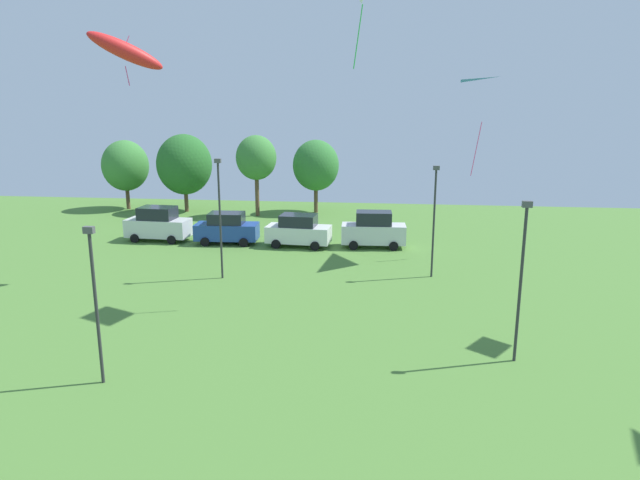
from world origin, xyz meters
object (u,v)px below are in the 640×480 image
(parked_car_second_from_left, at_px, (227,228))
(light_post_0, at_px, (434,216))
(treeline_tree_2, at_px, (256,158))
(treeline_tree_3, at_px, (316,165))
(light_post_1, at_px, (220,213))
(kite_flying_0, at_px, (126,51))
(treeline_tree_0, at_px, (125,166))
(parked_car_rightmost_in_row, at_px, (374,230))
(treeline_tree_1, at_px, (184,165))
(light_post_2, at_px, (521,273))
(light_post_3, at_px, (95,296))
(parked_car_leftmost, at_px, (158,224))
(parked_car_third_from_left, at_px, (299,231))
(kite_flying_2, at_px, (499,98))

(parked_car_second_from_left, relative_size, light_post_0, 0.71)
(light_post_0, bearing_deg, treeline_tree_2, 129.70)
(parked_car_second_from_left, xyz_separation_m, treeline_tree_3, (4.88, 12.85, 3.25))
(light_post_0, relative_size, treeline_tree_2, 0.90)
(parked_car_second_from_left, xyz_separation_m, light_post_1, (2.04, -8.29, 2.73))
(kite_flying_0, height_order, treeline_tree_0, kite_flying_0)
(parked_car_rightmost_in_row, height_order, light_post_1, light_post_1)
(parked_car_second_from_left, relative_size, light_post_1, 0.66)
(treeline_tree_1, bearing_deg, treeline_tree_3, 4.42)
(light_post_0, height_order, treeline_tree_1, treeline_tree_1)
(light_post_2, height_order, light_post_3, light_post_2)
(kite_flying_0, relative_size, parked_car_second_from_left, 0.88)
(light_post_1, bearing_deg, treeline_tree_0, 126.35)
(light_post_1, height_order, treeline_tree_0, light_post_1)
(parked_car_leftmost, distance_m, treeline_tree_1, 12.19)
(light_post_3, xyz_separation_m, treeline_tree_1, (-8.61, 33.13, 1.12))
(light_post_0, xyz_separation_m, light_post_3, (-12.75, -14.62, -0.36))
(parked_car_third_from_left, distance_m, light_post_1, 9.07)
(treeline_tree_0, xyz_separation_m, treeline_tree_3, (18.20, 0.26, 0.22))
(parked_car_second_from_left, distance_m, light_post_0, 15.78)
(parked_car_rightmost_in_row, distance_m, treeline_tree_3, 14.31)
(kite_flying_0, xyz_separation_m, treeline_tree_1, (-4.68, 20.71, -8.16))
(parked_car_leftmost, height_order, parked_car_second_from_left, parked_car_leftmost)
(kite_flying_2, relative_size, light_post_0, 0.78)
(kite_flying_0, bearing_deg, treeline_tree_0, 116.66)
(light_post_1, bearing_deg, treeline_tree_1, 114.73)
(kite_flying_2, distance_m, treeline_tree_3, 20.49)
(parked_car_leftmost, relative_size, treeline_tree_3, 0.70)
(light_post_0, bearing_deg, light_post_1, -172.06)
(parked_car_leftmost, relative_size, parked_car_third_from_left, 1.02)
(kite_flying_2, bearing_deg, treeline_tree_3, 132.38)
(light_post_0, bearing_deg, kite_flying_2, 50.81)
(light_post_1, bearing_deg, parked_car_rightmost_in_row, 44.53)
(light_post_1, xyz_separation_m, treeline_tree_0, (-15.36, 20.87, 0.30))
(light_post_1, relative_size, light_post_2, 1.09)
(parked_car_third_from_left, distance_m, light_post_2, 20.84)
(light_post_0, height_order, light_post_1, light_post_1)
(parked_car_rightmost_in_row, bearing_deg, treeline_tree_1, 144.18)
(light_post_1, bearing_deg, kite_flying_2, 22.35)
(parked_car_second_from_left, bearing_deg, treeline_tree_3, 66.05)
(treeline_tree_1, bearing_deg, parked_car_second_from_left, -58.63)
(kite_flying_0, distance_m, parked_car_third_from_left, 16.29)
(light_post_1, bearing_deg, kite_flying_0, -173.69)
(parked_car_third_from_left, distance_m, light_post_3, 21.43)
(parked_car_third_from_left, bearing_deg, parked_car_leftmost, -178.18)
(parked_car_third_from_left, height_order, light_post_2, light_post_2)
(light_post_1, bearing_deg, parked_car_second_from_left, 103.85)
(parked_car_leftmost, height_order, treeline_tree_1, treeline_tree_1)
(kite_flying_2, distance_m, light_post_1, 18.50)
(light_post_3, bearing_deg, treeline_tree_2, 92.72)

